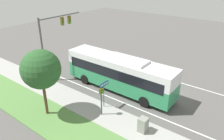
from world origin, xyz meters
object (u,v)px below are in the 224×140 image
Objects in this scene: bus at (119,72)px; street_sign at (104,90)px; pedestrian_signal at (101,97)px; utility_cabinet at (143,125)px; signal_gantry at (54,34)px.

street_sign is at bearing -166.28° from bus.
bus is at bearing 17.66° from pedestrian_signal.
utility_cabinet is at bearing -129.03° from bus.
pedestrian_signal is 1.26m from street_sign.
bus is 8.51m from signal_gantry.
utility_cabinet is at bearing -100.51° from street_sign.
bus is 10.17× the size of utility_cabinet.
signal_gantry is (-1.65, 7.80, 2.96)m from bus.
utility_cabinet is (-4.36, -5.37, -1.33)m from bus.
pedestrian_signal reaches higher than street_sign.
signal_gantry is at bearing 77.82° from street_sign.
utility_cabinet is (-0.84, -4.51, -1.09)m from street_sign.
pedestrian_signal reaches higher than utility_cabinet.
signal_gantry reaches higher than utility_cabinet.
signal_gantry is 2.68× the size of pedestrian_signal.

